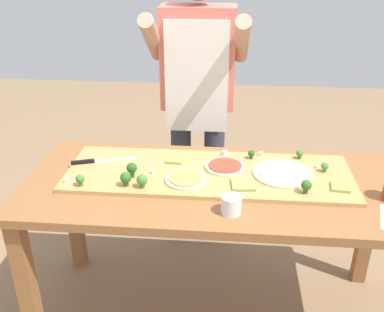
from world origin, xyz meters
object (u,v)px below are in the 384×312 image
at_px(broccoli_floret_front_left, 300,154).
at_px(broccoli_floret_back_right, 142,180).
at_px(broccoli_floret_front_mid, 80,179).
at_px(broccoli_floret_back_mid, 132,169).
at_px(cheese_crumble_d, 66,180).
at_px(pizza_slice_near_left, 174,160).
at_px(prep_table, 216,202).
at_px(cheese_crumble_c, 326,164).
at_px(broccoli_floret_center_left, 325,166).
at_px(cook_center, 198,90).
at_px(broccoli_floret_front_right, 306,186).
at_px(cheese_crumble_a, 152,172).
at_px(pizza_whole_pesto_green, 186,179).
at_px(pizza_whole_tomato_red, 225,166).
at_px(flour_cup, 231,206).
at_px(cheese_crumble_e, 224,153).
at_px(broccoli_floret_center_right, 126,178).
at_px(chefs_knife, 95,161).
at_px(cheese_crumble_f, 317,167).
at_px(pizza_slice_far_left, 243,185).
at_px(pizza_slice_near_right, 340,187).
at_px(pizza_whole_white_garlic, 282,173).
at_px(broccoli_floret_back_left, 251,154).
at_px(cheese_crumble_b, 261,154).

distance_m(broccoli_floret_front_left, broccoli_floret_back_right, 0.79).
relative_size(broccoli_floret_front_mid, broccoli_floret_front_left, 1.20).
bearing_deg(broccoli_floret_back_mid, cheese_crumble_d, -165.30).
xyz_separation_m(pizza_slice_near_left, cheese_crumble_d, (-0.45, -0.25, 0.00)).
relative_size(prep_table, pizza_slice_near_left, 22.78).
relative_size(broccoli_floret_back_mid, cheese_crumble_c, 3.93).
distance_m(broccoli_floret_center_left, cook_center, 0.85).
height_order(broccoli_floret_front_right, cheese_crumble_a, broccoli_floret_front_right).
distance_m(broccoli_floret_front_left, broccoli_floret_back_mid, 0.82).
bearing_deg(prep_table, cheese_crumble_a, 175.01).
distance_m(pizza_whole_pesto_green, broccoli_floret_front_right, 0.52).
xyz_separation_m(pizza_whole_tomato_red, cheese_crumble_d, (-0.69, -0.20, 0.00)).
bearing_deg(pizza_whole_pesto_green, cheese_crumble_d, -173.45).
relative_size(pizza_slice_near_left, broccoli_floret_back_right, 1.24).
distance_m(broccoli_floret_back_right, flour_cup, 0.41).
distance_m(broccoli_floret_back_mid, cheese_crumble_e, 0.49).
relative_size(pizza_slice_near_left, cheese_crumble_a, 5.44).
distance_m(broccoli_floret_center_right, cheese_crumble_d, 0.27).
distance_m(chefs_knife, broccoli_floret_center_left, 1.08).
xyz_separation_m(chefs_knife, cheese_crumble_a, (0.30, -0.08, 0.00)).
xyz_separation_m(cheese_crumble_f, cook_center, (-0.60, 0.50, 0.20)).
bearing_deg(broccoli_floret_front_mid, pizza_slice_far_left, 5.02).
height_order(pizza_whole_tomato_red, cook_center, cook_center).
height_order(pizza_whole_tomato_red, broccoli_floret_front_right, broccoli_floret_front_right).
bearing_deg(cheese_crumble_f, cook_center, 139.99).
bearing_deg(broccoli_floret_back_right, pizza_slice_near_left, 68.15).
height_order(broccoli_floret_back_mid, cheese_crumble_a, broccoli_floret_back_mid).
height_order(pizza_slice_near_right, cheese_crumble_e, cheese_crumble_e).
distance_m(pizza_whole_white_garlic, broccoli_floret_back_left, 0.20).
bearing_deg(broccoli_floret_back_left, broccoli_floret_front_mid, -156.06).
height_order(pizza_slice_near_left, broccoli_floret_back_left, broccoli_floret_back_left).
bearing_deg(cheese_crumble_d, pizza_slice_near_right, 2.53).
relative_size(pizza_whole_pesto_green, cheese_crumble_f, 14.16).
bearing_deg(broccoli_floret_back_mid, pizza_whole_tomato_red, 16.85).
xyz_separation_m(cheese_crumble_b, cheese_crumble_e, (-0.18, -0.01, 0.00)).
relative_size(broccoli_floret_back_left, broccoli_floret_back_right, 0.73).
bearing_deg(pizza_whole_white_garlic, pizza_whole_pesto_green, -167.47).
xyz_separation_m(prep_table, broccoli_floret_front_right, (0.38, -0.09, 0.16)).
xyz_separation_m(pizza_whole_tomato_red, flour_cup, (0.03, -0.35, 0.01)).
bearing_deg(broccoli_floret_front_mid, cheese_crumble_a, 25.84).
bearing_deg(pizza_whole_white_garlic, cheese_crumble_d, -170.71).
relative_size(chefs_knife, cheese_crumble_e, 13.76).
relative_size(cheese_crumble_e, cheese_crumble_f, 1.67).
xyz_separation_m(broccoli_floret_center_left, cheese_crumble_c, (0.02, 0.07, -0.02)).
relative_size(pizza_slice_near_right, broccoli_floret_back_right, 1.25).
relative_size(pizza_whole_pesto_green, broccoli_floret_back_left, 4.13).
bearing_deg(broccoli_floret_center_left, pizza_slice_near_left, 175.82).
bearing_deg(pizza_slice_far_left, chefs_knife, 166.97).
bearing_deg(pizza_whole_white_garlic, broccoli_floret_center_right, -166.56).
bearing_deg(cheese_crumble_c, cheese_crumble_d, -167.11).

